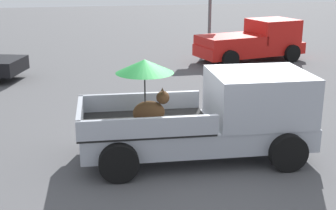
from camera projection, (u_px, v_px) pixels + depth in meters
name	position (u px, v px, depth m)	size (l,w,h in m)	color
ground_plane	(195.00, 157.00, 10.40)	(80.00, 80.00, 0.00)	#4C4C4F
pickup_truck_main	(216.00, 115.00, 10.18)	(5.16, 2.52, 2.29)	black
pickup_truck_red	(254.00, 41.00, 20.57)	(5.08, 2.97, 1.80)	black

